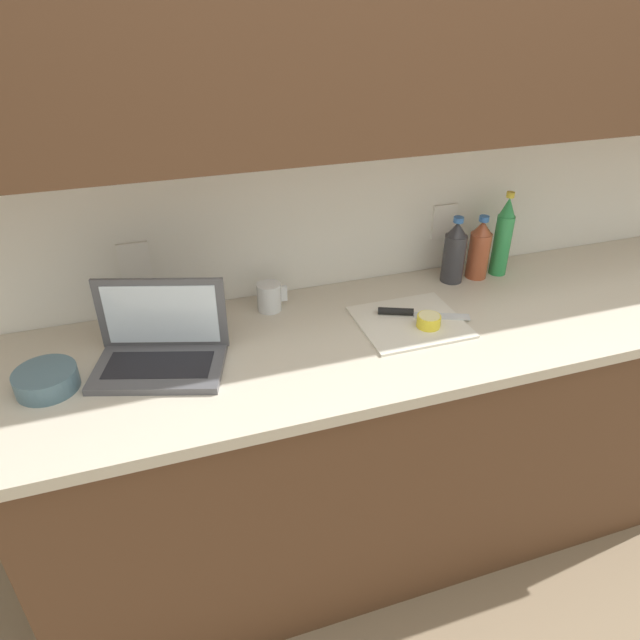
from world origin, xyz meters
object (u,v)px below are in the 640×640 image
(laptop, at_px, (160,346))
(bottle_green_soda, at_px, (503,237))
(bottle_oil_tall, at_px, (479,250))
(bottle_water_clear, at_px, (454,253))
(lemon_half_cut, at_px, (429,321))
(cutting_board, at_px, (410,322))
(measuring_cup, at_px, (269,297))
(knife, at_px, (407,312))
(bowl_white, at_px, (46,380))

(laptop, distance_m, bottle_green_soda, 1.20)
(bottle_oil_tall, relative_size, bottle_water_clear, 0.96)
(bottle_green_soda, xyz_separation_m, bottle_water_clear, (-0.19, -0.00, -0.03))
(bottle_water_clear, bearing_deg, lemon_half_cut, -130.75)
(bottle_water_clear, bearing_deg, cutting_board, -140.65)
(laptop, relative_size, lemon_half_cut, 5.48)
(laptop, xyz_separation_m, measuring_cup, (0.35, 0.19, -0.01))
(bottle_water_clear, bearing_deg, knife, -144.79)
(laptop, xyz_separation_m, knife, (0.75, 0.01, -0.04))
(measuring_cup, bearing_deg, bottle_oil_tall, -0.10)
(lemon_half_cut, height_order, bottle_green_soda, bottle_green_soda)
(bottle_green_soda, height_order, bowl_white, bottle_green_soda)
(bottle_green_soda, distance_m, bottle_water_clear, 0.19)
(lemon_half_cut, height_order, bottle_oil_tall, bottle_oil_tall)
(bottle_oil_tall, xyz_separation_m, bottle_water_clear, (-0.10, -0.00, 0.00))
(cutting_board, distance_m, bottle_oil_tall, 0.43)
(laptop, height_order, bottle_oil_tall, laptop)
(bottle_water_clear, xyz_separation_m, bowl_white, (-1.29, -0.22, -0.08))
(bottle_green_soda, bearing_deg, measuring_cup, 179.91)
(knife, bearing_deg, laptop, -156.15)
(bottle_green_soda, distance_m, measuring_cup, 0.84)
(measuring_cup, relative_size, bowl_white, 0.61)
(laptop, bearing_deg, bottle_water_clear, 28.07)
(measuring_cup, bearing_deg, laptop, -151.36)
(laptop, xyz_separation_m, bottle_water_clear, (1.00, 0.19, 0.05))
(measuring_cup, xyz_separation_m, bowl_white, (-0.64, -0.22, -0.02))
(bottle_oil_tall, height_order, bowl_white, bottle_oil_tall)
(bottle_green_soda, relative_size, bottle_water_clear, 1.28)
(cutting_board, bearing_deg, bottle_water_clear, 39.35)
(lemon_half_cut, height_order, bottle_water_clear, bottle_water_clear)
(bottle_green_soda, bearing_deg, bowl_white, -171.67)
(cutting_board, distance_m, bottle_green_soda, 0.52)
(bottle_water_clear, relative_size, bowl_white, 1.48)
(lemon_half_cut, height_order, measuring_cup, measuring_cup)
(cutting_board, distance_m, bottle_water_clear, 0.35)
(bottle_green_soda, height_order, bottle_water_clear, bottle_green_soda)
(bowl_white, bearing_deg, lemon_half_cut, -2.38)
(knife, xyz_separation_m, bottle_green_soda, (0.44, 0.18, 0.12))
(laptop, xyz_separation_m, lemon_half_cut, (0.78, -0.07, -0.03))
(bottle_oil_tall, distance_m, bottle_water_clear, 0.10)
(lemon_half_cut, distance_m, measuring_cup, 0.50)
(laptop, distance_m, bottle_water_clear, 1.02)
(cutting_board, relative_size, lemon_half_cut, 4.38)
(laptop, xyz_separation_m, cutting_board, (0.74, -0.02, -0.05))
(laptop, xyz_separation_m, bottle_green_soda, (1.19, 0.19, 0.08))
(bottle_water_clear, bearing_deg, measuring_cup, 179.89)
(measuring_cup, bearing_deg, bowl_white, -161.27)
(cutting_board, distance_m, bowl_white, 1.03)
(laptop, bearing_deg, bowl_white, -157.59)
(bottle_green_soda, xyz_separation_m, bottle_oil_tall, (-0.09, 0.00, -0.04))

